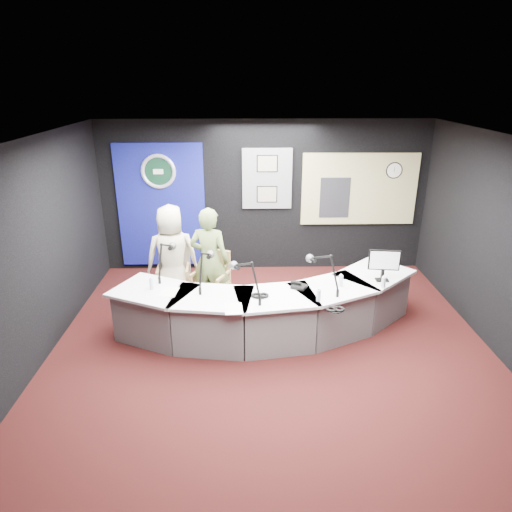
{
  "coord_description": "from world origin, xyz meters",
  "views": [
    {
      "loc": [
        -0.34,
        -5.23,
        3.48
      ],
      "look_at": [
        -0.2,
        0.8,
        1.1
      ],
      "focal_mm": 32.0,
      "sensor_mm": 36.0,
      "label": 1
    }
  ],
  "objects_px": {
    "broadcast_desk": "(267,309)",
    "armchair_right": "(210,282)",
    "person_woman": "(210,261)",
    "armchair_left": "(174,279)",
    "person_man": "(172,256)"
  },
  "relations": [
    {
      "from": "broadcast_desk",
      "to": "armchair_right",
      "type": "relative_size",
      "value": 4.62
    },
    {
      "from": "person_woman",
      "to": "armchair_left",
      "type": "bearing_deg",
      "value": -7.24
    },
    {
      "from": "broadcast_desk",
      "to": "armchair_right",
      "type": "distance_m",
      "value": 1.12
    },
    {
      "from": "armchair_right",
      "to": "person_man",
      "type": "xyz_separation_m",
      "value": [
        -0.61,
        0.23,
        0.35
      ]
    },
    {
      "from": "broadcast_desk",
      "to": "person_man",
      "type": "relative_size",
      "value": 2.7
    },
    {
      "from": "person_man",
      "to": "person_woman",
      "type": "xyz_separation_m",
      "value": [
        0.61,
        -0.23,
        0.01
      ]
    },
    {
      "from": "broadcast_desk",
      "to": "person_woman",
      "type": "height_order",
      "value": "person_woman"
    },
    {
      "from": "armchair_left",
      "to": "armchair_right",
      "type": "height_order",
      "value": "armchair_right"
    },
    {
      "from": "armchair_right",
      "to": "person_man",
      "type": "relative_size",
      "value": 0.58
    },
    {
      "from": "armchair_right",
      "to": "person_man",
      "type": "height_order",
      "value": "person_man"
    },
    {
      "from": "armchair_left",
      "to": "person_man",
      "type": "distance_m",
      "value": 0.4
    },
    {
      "from": "broadcast_desk",
      "to": "armchair_left",
      "type": "height_order",
      "value": "armchair_left"
    },
    {
      "from": "broadcast_desk",
      "to": "armchair_left",
      "type": "relative_size",
      "value": 5.15
    },
    {
      "from": "armchair_right",
      "to": "armchair_left",
      "type": "bearing_deg",
      "value": -175.98
    },
    {
      "from": "person_man",
      "to": "person_woman",
      "type": "distance_m",
      "value": 0.65
    }
  ]
}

